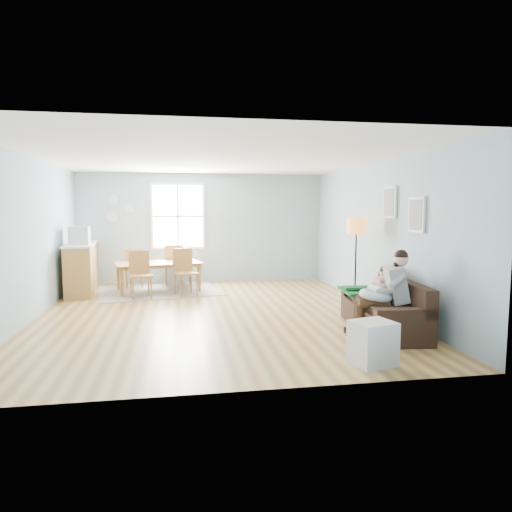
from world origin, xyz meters
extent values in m
cube|color=olive|center=(0.00, 0.00, -0.04)|extent=(8.40, 9.40, 0.08)
cube|color=white|center=(0.00, 0.00, 3.00)|extent=(8.40, 9.40, 0.60)
cube|color=#89A0B3|center=(0.00, 4.66, 1.35)|extent=(8.40, 0.08, 3.90)
cube|color=#89A0B3|center=(0.00, -4.66, 1.35)|extent=(8.40, 0.08, 3.90)
cube|color=#89A0B3|center=(4.16, 0.00, 1.35)|extent=(0.08, 9.40, 3.90)
cube|color=white|center=(-0.60, 3.47, 1.65)|extent=(1.32, 0.06, 1.62)
cube|color=white|center=(-0.60, 3.44, 1.65)|extent=(1.20, 0.02, 1.50)
cube|color=white|center=(-0.60, 3.43, 1.65)|extent=(1.20, 0.03, 0.04)
cube|color=white|center=(-0.60, 3.43, 1.65)|extent=(0.04, 0.03, 1.50)
cube|color=white|center=(2.97, -1.50, 1.75)|extent=(0.04, 0.44, 0.54)
cube|color=slate|center=(2.94, -1.50, 1.75)|extent=(0.01, 0.36, 0.46)
cube|color=white|center=(2.97, -0.60, 1.95)|extent=(0.04, 0.44, 0.54)
cube|color=slate|center=(2.94, -0.60, 1.95)|extent=(0.01, 0.36, 0.46)
cylinder|color=#A7BCC9|center=(-2.10, 3.47, 2.05)|extent=(0.24, 0.02, 0.24)
cylinder|color=#A7BCC9|center=(-1.75, 3.47, 1.85)|extent=(0.26, 0.02, 0.26)
cylinder|color=#A7BCC9|center=(-2.15, 3.47, 1.65)|extent=(0.28, 0.02, 0.28)
cube|color=black|center=(2.45, -1.55, 0.19)|extent=(1.02, 1.99, 0.38)
cube|color=black|center=(2.77, -1.58, 0.58)|extent=(0.39, 1.92, 0.39)
cube|color=black|center=(2.36, -2.41, 0.46)|extent=(0.83, 0.27, 0.15)
cube|color=black|center=(2.54, -0.69, 0.46)|extent=(0.83, 0.27, 0.15)
cube|color=#125123|center=(2.50, -0.91, 0.49)|extent=(0.93, 0.82, 0.04)
cube|color=tan|center=(2.76, -1.08, 0.70)|extent=(0.19, 0.46, 0.45)
cube|color=gray|center=(2.50, -1.84, 0.75)|extent=(0.41, 0.47, 0.55)
sphere|color=#E9AD8F|center=(2.56, -1.85, 1.12)|extent=(0.20, 0.20, 0.20)
sphere|color=black|center=(2.56, -1.85, 1.16)|extent=(0.19, 0.19, 0.19)
cylinder|color=#321E12|center=(2.15, -1.87, 0.49)|extent=(0.45, 0.24, 0.15)
cylinder|color=#321E12|center=(2.20, -1.67, 0.49)|extent=(0.45, 0.24, 0.15)
cylinder|color=#321E12|center=(1.96, -1.82, 0.24)|extent=(0.12, 0.12, 0.47)
cylinder|color=#321E12|center=(2.00, -1.62, 0.24)|extent=(0.12, 0.12, 0.47)
cube|color=black|center=(1.88, -1.80, 0.04)|extent=(0.24, 0.14, 0.08)
cube|color=black|center=(1.93, -1.61, 0.04)|extent=(0.24, 0.14, 0.08)
torus|color=#A3BFCC|center=(2.21, -1.79, 0.59)|extent=(0.52, 0.51, 0.20)
cylinder|color=silver|center=(2.21, -1.79, 0.68)|extent=(0.16, 0.30, 0.12)
sphere|color=#E9AD8F|center=(2.21, -1.63, 0.70)|extent=(0.10, 0.10, 0.10)
cube|color=silver|center=(2.51, -1.36, 0.63)|extent=(0.21, 0.24, 0.33)
sphere|color=#E9AD8F|center=(2.54, -1.36, 0.86)|extent=(0.15, 0.15, 0.15)
sphere|color=black|center=(2.54, -1.36, 0.89)|extent=(0.15, 0.15, 0.15)
cylinder|color=#D7346B|center=(2.30, -1.42, 0.49)|extent=(0.27, 0.09, 0.08)
cylinder|color=#D7346B|center=(2.30, -1.29, 0.49)|extent=(0.27, 0.09, 0.08)
cylinder|color=#D7346B|center=(2.17, -1.41, 0.34)|extent=(0.07, 0.07, 0.27)
cylinder|color=#D7346B|center=(2.18, -1.29, 0.34)|extent=(0.07, 0.07, 0.27)
cylinder|color=black|center=(2.56, -0.14, 0.02)|extent=(0.30, 0.30, 0.03)
cylinder|color=black|center=(2.56, -0.14, 0.74)|extent=(0.03, 0.03, 1.48)
cylinder|color=orange|center=(2.56, -0.14, 1.54)|extent=(0.34, 0.34, 0.30)
cube|color=silver|center=(1.66, -2.96, 0.26)|extent=(0.55, 0.51, 0.52)
cube|color=black|center=(1.46, -3.01, 0.26)|extent=(0.11, 0.35, 0.41)
cube|color=#9C958E|center=(-1.04, 2.35, 0.01)|extent=(2.89, 2.40, 0.01)
imported|color=#9B6633|center=(-1.04, 2.35, 0.32)|extent=(2.02, 1.39, 0.65)
cube|color=olive|center=(-1.37, 1.56, 0.47)|extent=(0.53, 0.53, 0.04)
cube|color=olive|center=(-1.41, 1.75, 0.74)|extent=(0.42, 0.13, 0.48)
cylinder|color=olive|center=(-1.50, 1.34, 0.24)|extent=(0.04, 0.04, 0.47)
cylinder|color=olive|center=(-1.15, 1.42, 0.24)|extent=(0.04, 0.04, 0.47)
cylinder|color=olive|center=(-1.58, 1.69, 0.24)|extent=(0.04, 0.04, 0.47)
cylinder|color=olive|center=(-1.23, 1.77, 0.24)|extent=(0.04, 0.04, 0.47)
cube|color=olive|center=(-0.46, 1.73, 0.48)|extent=(0.56, 0.56, 0.04)
cube|color=olive|center=(-0.52, 1.92, 0.75)|extent=(0.42, 0.17, 0.49)
cylinder|color=olive|center=(-0.57, 1.50, 0.24)|extent=(0.04, 0.04, 0.48)
cylinder|color=olive|center=(-0.23, 1.61, 0.24)|extent=(0.04, 0.04, 0.48)
cylinder|color=olive|center=(-0.68, 1.84, 0.24)|extent=(0.04, 0.04, 0.48)
cylinder|color=olive|center=(-0.34, 1.95, 0.24)|extent=(0.04, 0.04, 0.48)
cube|color=olive|center=(-1.63, 2.97, 0.45)|extent=(0.46, 0.46, 0.04)
cube|color=olive|center=(-1.61, 2.79, 0.69)|extent=(0.40, 0.08, 0.46)
cylinder|color=olive|center=(-1.48, 3.16, 0.22)|extent=(0.04, 0.04, 0.45)
cylinder|color=olive|center=(-1.82, 3.12, 0.22)|extent=(0.04, 0.04, 0.45)
cylinder|color=olive|center=(-1.45, 2.82, 0.22)|extent=(0.04, 0.04, 0.45)
cylinder|color=olive|center=(-1.78, 2.79, 0.22)|extent=(0.04, 0.04, 0.45)
cube|color=olive|center=(-0.72, 3.14, 0.48)|extent=(0.47, 0.47, 0.04)
cube|color=olive|center=(-0.71, 2.94, 0.74)|extent=(0.42, 0.07, 0.49)
cylinder|color=olive|center=(-0.55, 3.33, 0.24)|extent=(0.04, 0.04, 0.48)
cylinder|color=olive|center=(-0.91, 3.31, 0.24)|extent=(0.04, 0.04, 0.48)
cylinder|color=olive|center=(-0.53, 2.98, 0.24)|extent=(0.04, 0.04, 0.48)
cylinder|color=olive|center=(-0.89, 2.95, 0.24)|extent=(0.04, 0.04, 0.48)
cube|color=#9B6633|center=(-2.70, 2.50, 0.53)|extent=(0.71, 1.95, 1.06)
cube|color=silver|center=(-2.70, 2.50, 1.07)|extent=(0.75, 1.99, 0.04)
cube|color=#B5B5BA|center=(-2.64, 2.13, 1.28)|extent=(0.41, 0.39, 0.37)
cube|color=black|center=(-2.83, 2.12, 1.28)|extent=(0.03, 0.31, 0.26)
cylinder|color=#B5B5BA|center=(-0.44, 3.10, 0.95)|extent=(0.25, 0.51, 0.04)
ellipsoid|color=beige|center=(-0.44, 3.10, 0.41)|extent=(0.39, 0.39, 0.24)
cylinder|color=#B5B5BA|center=(-0.44, 3.10, 0.68)|extent=(0.01, 0.01, 0.43)
cylinder|color=#B5B5BA|center=(-0.59, 2.70, 0.49)|extent=(0.19, 0.45, 0.95)
cylinder|color=#B5B5BA|center=(-0.04, 2.95, 0.49)|extent=(0.44, 0.21, 0.95)
cylinder|color=#B5B5BA|center=(-0.84, 3.25, 0.49)|extent=(0.44, 0.21, 0.95)
cylinder|color=#B5B5BA|center=(-0.29, 3.50, 0.49)|extent=(0.19, 0.45, 0.95)
camera|label=1|loc=(-0.59, -7.91, 1.85)|focal=32.00mm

